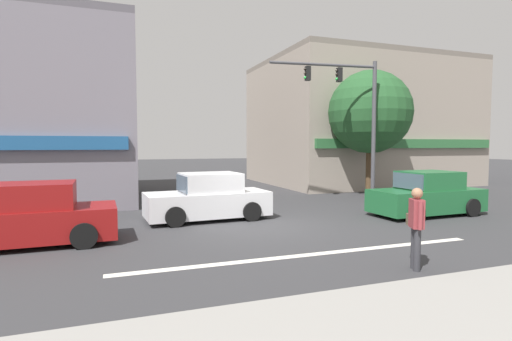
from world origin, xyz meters
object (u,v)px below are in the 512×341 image
sedan_crossing_center (31,217)px  sedan_crossing_rightbound (427,195)px  traffic_light_mast (354,107)px  pedestrian_foreground_with_bag (416,223)px  sedan_waiting_far (208,199)px  street_tree (370,112)px  utility_pole_far_right (351,120)px

sedan_crossing_center → sedan_crossing_rightbound: (12.59, 0.06, 0.00)m
traffic_light_mast → pedestrian_foreground_with_bag: traffic_light_mast is taller
sedan_waiting_far → sedan_crossing_rightbound: (7.61, -1.85, 0.00)m
sedan_waiting_far → sedan_crossing_center: size_ratio=1.01×
sedan_waiting_far → pedestrian_foreground_with_bag: size_ratio=2.51×
traffic_light_mast → sedan_crossing_center: size_ratio=1.50×
street_tree → sedan_crossing_rightbound: street_tree is taller
pedestrian_foreground_with_bag → sedan_crossing_rightbound: bearing=45.1°
sedan_waiting_far → pedestrian_foreground_with_bag: bearing=-68.1°
sedan_waiting_far → sedan_crossing_center: (-4.99, -1.91, 0.00)m
sedan_crossing_rightbound → sedan_waiting_far: bearing=166.3°
street_tree → sedan_waiting_far: 10.50m
utility_pole_far_right → sedan_crossing_rightbound: size_ratio=1.84×
utility_pole_far_right → traffic_light_mast: 5.40m
utility_pole_far_right → street_tree: bearing=-103.5°
utility_pole_far_right → sedan_crossing_center: 17.34m
utility_pole_far_right → pedestrian_foreground_with_bag: size_ratio=4.57×
traffic_light_mast → sedan_waiting_far: bearing=-164.7°
utility_pole_far_right → traffic_light_mast: utility_pole_far_right is taller
utility_pole_far_right → sedan_waiting_far: 12.22m
sedan_waiting_far → sedan_crossing_center: 5.34m
street_tree → sedan_crossing_center: bearing=-158.1°
street_tree → sedan_waiting_far: street_tree is taller
utility_pole_far_right → sedan_crossing_center: (-14.82, -8.40, -3.25)m
traffic_light_mast → street_tree: bearing=40.3°
sedan_crossing_rightbound → utility_pole_far_right: bearing=75.1°
street_tree → sedan_crossing_rightbound: 6.78m
street_tree → utility_pole_far_right: 2.80m
street_tree → sedan_crossing_center: 15.65m
sedan_crossing_center → traffic_light_mast: bearing=17.7°
utility_pole_far_right → traffic_light_mast: size_ratio=1.23×
street_tree → traffic_light_mast: street_tree is taller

